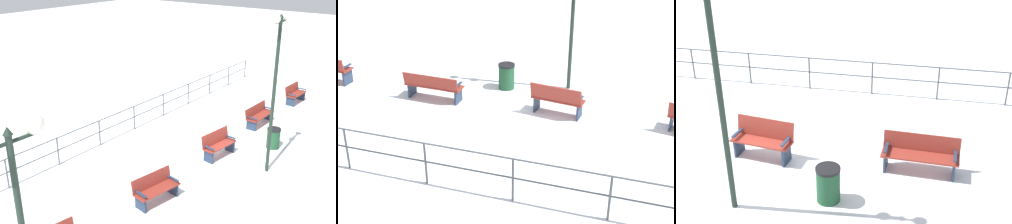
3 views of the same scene
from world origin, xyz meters
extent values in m
plane|color=white|center=(0.00, 0.00, 0.00)|extent=(80.00, 80.00, 0.00)
cube|color=maroon|center=(0.10, 0.00, 0.46)|extent=(0.63, 1.48, 0.04)
cube|color=maroon|center=(-0.13, 0.03, 0.70)|extent=(0.29, 1.44, 0.45)
cube|color=#23334C|center=(0.02, -0.61, 0.23)|extent=(0.41, 0.10, 0.46)
cube|color=#23334C|center=(0.17, 0.61, 0.23)|extent=(0.41, 0.10, 0.46)
cube|color=#23334C|center=(0.04, -0.61, 0.58)|extent=(0.41, 0.12, 0.04)
cube|color=#23334C|center=(0.19, 0.61, 0.58)|extent=(0.41, 0.12, 0.04)
cube|color=maroon|center=(-0.07, 3.61, 0.43)|extent=(0.54, 1.71, 0.04)
cube|color=maroon|center=(-0.31, 3.62, 0.64)|extent=(0.16, 1.70, 0.39)
cube|color=#23334C|center=(-0.09, 2.86, 0.21)|extent=(0.44, 0.06, 0.43)
cube|color=#23334C|center=(-0.04, 4.36, 0.21)|extent=(0.44, 0.06, 0.43)
cube|color=#23334C|center=(-0.07, 2.86, 0.55)|extent=(0.44, 0.08, 0.04)
cube|color=#23334C|center=(-0.02, 4.36, 0.55)|extent=(0.44, 0.08, 0.04)
cylinder|color=#1E2D23|center=(1.89, 0.08, 2.55)|extent=(0.11, 0.11, 5.09)
cylinder|color=#4C5156|center=(-3.99, -3.90, 0.50)|extent=(0.05, 0.05, 1.01)
cylinder|color=#4C5156|center=(-3.99, -1.95, 0.50)|extent=(0.05, 0.05, 1.01)
cylinder|color=#4C5156|center=(-3.99, 0.00, 0.50)|extent=(0.05, 0.05, 1.01)
cylinder|color=#4C5156|center=(-3.99, 1.95, 0.50)|extent=(0.05, 0.05, 1.01)
cylinder|color=#4C5156|center=(-3.99, 3.90, 0.50)|extent=(0.05, 0.05, 1.01)
cylinder|color=#4C5156|center=(-3.99, 5.84, 0.50)|extent=(0.05, 0.05, 1.01)
cylinder|color=#4C5156|center=(-3.99, 0.00, 1.01)|extent=(0.04, 19.48, 0.04)
cylinder|color=#4C5156|center=(-3.99, 0.00, 0.55)|extent=(0.04, 19.48, 0.04)
cylinder|color=#1E4C2D|center=(1.30, 1.87, 0.36)|extent=(0.48, 0.48, 0.72)
cylinder|color=black|center=(1.30, 1.87, 0.75)|extent=(0.51, 0.51, 0.06)
camera|label=1|loc=(6.71, -11.66, 6.84)|focal=44.09mm
camera|label=2|loc=(-12.03, -2.50, 6.36)|focal=53.82mm
camera|label=3|loc=(8.66, 3.73, 5.90)|focal=49.32mm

